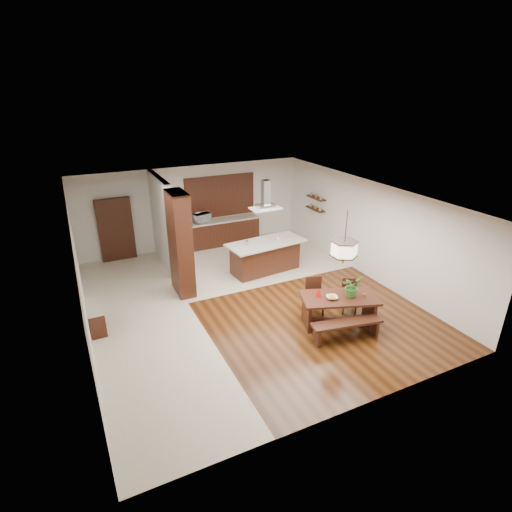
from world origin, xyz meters
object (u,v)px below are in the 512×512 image
hallway_console (96,319)px  foliage_plant (351,286)px  island_cup (278,239)px  microwave (202,218)px  dining_chair_right (350,296)px  pendant_lantern (345,238)px  kitchen_island (265,256)px  dining_table (339,304)px  dining_bench (346,330)px  fruit_bowl (332,297)px  dining_chair_left (315,296)px  range_hood (266,195)px

hallway_console → foliage_plant: 6.12m
island_cup → microwave: (-1.52, 2.83, 0.06)m
dining_chair_right → pendant_lantern: pendant_lantern is taller
island_cup → kitchen_island: bearing=171.9°
foliage_plant → dining_table: bearing=164.4°
pendant_lantern → microwave: bearing=102.2°
dining_bench → pendant_lantern: (0.22, 0.62, 2.01)m
hallway_console → pendant_lantern: 6.12m
fruit_bowl → island_cup: bearing=83.4°
dining_chair_left → pendant_lantern: 1.90m
dining_table → range_hood: range_hood is taller
hallway_console → pendant_lantern: pendant_lantern is taller
hallway_console → fruit_bowl: bearing=-23.8°
hallway_console → dining_bench: bearing=-29.2°
dining_chair_right → microwave: bearing=138.3°
hallway_console → kitchen_island: (5.12, 1.23, 0.20)m
kitchen_island → island_cup: bearing=-14.2°
kitchen_island → hallway_console: bearing=-172.6°
fruit_bowl → island_cup: size_ratio=2.21×
dining_bench → hallway_console: bearing=150.8°
dining_chair_right → kitchen_island: 3.23m
dining_chair_left → dining_bench: bearing=-73.6°
dining_bench → dining_chair_left: (-0.02, 1.29, 0.25)m
dining_bench → microwave: bearing=99.4°
dining_bench → island_cup: island_cup is taller
dining_bench → kitchen_island: kitchen_island is taller
dining_bench → range_hood: (-0.01, 4.10, 2.23)m
hallway_console → fruit_bowl: (5.12, -2.26, 0.47)m
dining_chair_left → range_hood: size_ratio=1.07×
kitchen_island → microwave: 3.05m
dining_table → fruit_bowl: size_ratio=7.47×
dining_table → dining_chair_right: dining_chair_right is taller
microwave → dining_table: bearing=-94.0°
dining_table → microwave: size_ratio=3.44×
hallway_console → dining_bench: (5.13, -2.87, -0.08)m
dining_bench → island_cup: (0.39, 4.04, 0.81)m
range_hood → microwave: 3.28m
dining_table → microwave: (-1.36, 6.26, 0.56)m
dining_chair_left → island_cup: 2.84m
dining_table → foliage_plant: (0.26, -0.07, 0.46)m
hallway_console → microwave: (3.99, 4.00, 0.80)m
dining_table → dining_bench: bearing=-109.7°
kitchen_island → island_cup: 0.67m
dining_table → dining_bench: size_ratio=1.21×
hallway_console → range_hood: bearing=13.5°
hallway_console → pendant_lantern: bearing=-22.9°
dining_table → dining_chair_right: bearing=31.0°
fruit_bowl → island_cup: island_cup is taller
island_cup → microwave: bearing=118.2°
hallway_console → microwave: microwave is taller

